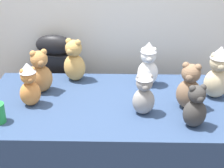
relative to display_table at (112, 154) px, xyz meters
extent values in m
cube|color=navy|center=(0.00, 0.00, 0.00)|extent=(1.54, 0.79, 0.78)
cube|color=black|center=(-0.43, 0.52, 0.05)|extent=(0.29, 0.16, 0.88)
ellipsoid|color=black|center=(-0.43, 0.52, 0.55)|extent=(0.29, 0.16, 0.15)
ellipsoid|color=white|center=(0.23, 0.24, 0.47)|extent=(0.14, 0.12, 0.16)
sphere|color=white|center=(0.23, 0.24, 0.60)|extent=(0.10, 0.10, 0.10)
sphere|color=white|center=(0.20, 0.23, 0.63)|extent=(0.04, 0.04, 0.04)
sphere|color=white|center=(0.26, 0.24, 0.63)|extent=(0.04, 0.04, 0.04)
sphere|color=#B4B3AF|center=(0.23, 0.19, 0.59)|extent=(0.04, 0.04, 0.04)
cone|color=silver|center=(0.23, 0.24, 0.66)|extent=(0.10, 0.10, 0.06)
ellipsoid|color=#B27A42|center=(-0.45, 0.13, 0.48)|extent=(0.18, 0.17, 0.18)
sphere|color=#B27A42|center=(-0.45, 0.13, 0.61)|extent=(0.11, 0.11, 0.11)
sphere|color=#B27A42|center=(-0.48, 0.11, 0.65)|extent=(0.04, 0.04, 0.04)
sphere|color=#B27A42|center=(-0.42, 0.14, 0.65)|extent=(0.04, 0.04, 0.04)
sphere|color=olive|center=(-0.43, 0.09, 0.60)|extent=(0.04, 0.04, 0.04)
ellipsoid|color=#7F6047|center=(0.44, -0.06, 0.48)|extent=(0.18, 0.17, 0.18)
sphere|color=#7F6047|center=(0.44, -0.06, 0.61)|extent=(0.11, 0.11, 0.11)
sphere|color=#7F6047|center=(0.41, -0.04, 0.65)|extent=(0.04, 0.04, 0.04)
sphere|color=#7F6047|center=(0.47, -0.07, 0.65)|extent=(0.04, 0.04, 0.04)
sphere|color=brown|center=(0.42, -0.10, 0.60)|extent=(0.04, 0.04, 0.04)
ellipsoid|color=#CCB78E|center=(0.63, 0.08, 0.48)|extent=(0.15, 0.13, 0.18)
sphere|color=#CCB78E|center=(0.63, 0.08, 0.62)|extent=(0.11, 0.11, 0.11)
sphere|color=#CCB78E|center=(0.59, 0.08, 0.66)|extent=(0.04, 0.04, 0.04)
sphere|color=#9D8E71|center=(0.63, 0.03, 0.61)|extent=(0.05, 0.05, 0.05)
cone|color=silver|center=(0.63, 0.08, 0.68)|extent=(0.12, 0.12, 0.07)
ellipsoid|color=#383533|center=(0.44, -0.24, 0.47)|extent=(0.14, 0.13, 0.15)
sphere|color=#383533|center=(0.44, -0.24, 0.58)|extent=(0.09, 0.09, 0.09)
sphere|color=#383533|center=(0.41, -0.25, 0.62)|extent=(0.03, 0.03, 0.03)
sphere|color=#383533|center=(0.46, -0.24, 0.62)|extent=(0.03, 0.03, 0.03)
sphere|color=#32302E|center=(0.44, -0.28, 0.57)|extent=(0.04, 0.04, 0.04)
ellipsoid|color=#D17F3D|center=(-0.47, -0.04, 0.47)|extent=(0.16, 0.15, 0.15)
sphere|color=#D17F3D|center=(-0.47, -0.04, 0.58)|extent=(0.09, 0.09, 0.09)
sphere|color=#D17F3D|center=(-0.50, -0.06, 0.61)|extent=(0.03, 0.03, 0.03)
sphere|color=#D17F3D|center=(-0.45, -0.03, 0.61)|extent=(0.03, 0.03, 0.03)
sphere|color=#A06536|center=(-0.45, -0.07, 0.57)|extent=(0.04, 0.04, 0.04)
cone|color=silver|center=(-0.47, -0.04, 0.63)|extent=(0.09, 0.09, 0.06)
ellipsoid|color=tan|center=(-0.26, 0.30, 0.48)|extent=(0.19, 0.18, 0.18)
sphere|color=tan|center=(-0.26, 0.30, 0.62)|extent=(0.11, 0.11, 0.11)
sphere|color=tan|center=(-0.29, 0.31, 0.66)|extent=(0.04, 0.04, 0.04)
sphere|color=tan|center=(-0.23, 0.28, 0.66)|extent=(0.04, 0.04, 0.04)
sphere|color=olive|center=(-0.28, 0.25, 0.61)|extent=(0.05, 0.05, 0.05)
ellipsoid|color=gray|center=(0.18, -0.12, 0.47)|extent=(0.13, 0.12, 0.15)
sphere|color=gray|center=(0.18, -0.12, 0.58)|extent=(0.09, 0.09, 0.09)
sphere|color=gray|center=(0.15, -0.12, 0.62)|extent=(0.03, 0.03, 0.03)
sphere|color=gray|center=(0.21, -0.12, 0.62)|extent=(0.03, 0.03, 0.03)
sphere|color=slate|center=(0.18, -0.16, 0.57)|extent=(0.04, 0.04, 0.04)
cone|color=silver|center=(0.18, -0.12, 0.64)|extent=(0.10, 0.10, 0.06)
camera|label=1|loc=(0.04, -1.72, 1.39)|focal=53.28mm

